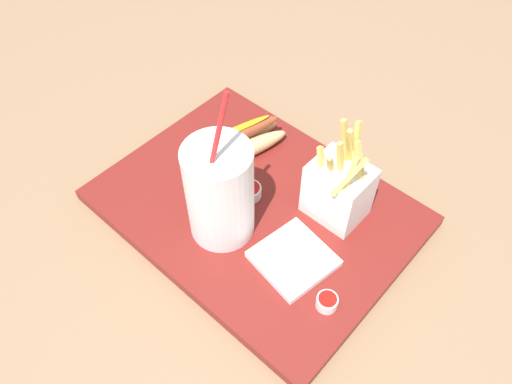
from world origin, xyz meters
name	(u,v)px	position (x,y,z in m)	size (l,w,h in m)	color
ground_plane	(256,215)	(0.00, 0.00, -0.01)	(2.40, 2.40, 0.02)	#8C6B4C
food_tray	(256,208)	(0.00, 0.00, 0.01)	(0.48, 0.36, 0.02)	maroon
soda_cup	(220,192)	(-0.01, -0.07, 0.10)	(0.10, 0.10, 0.26)	white
fries_basket	(338,189)	(0.10, 0.07, 0.07)	(0.09, 0.08, 0.17)	white
hot_dog_1	(239,143)	(-0.10, 0.07, 0.04)	(0.10, 0.18, 0.06)	#DBB775
ketchup_cup_1	(250,191)	(-0.02, 0.01, 0.03)	(0.04, 0.04, 0.02)	white
ketchup_cup_2	(327,302)	(0.19, -0.07, 0.03)	(0.03, 0.03, 0.02)	white
napkin_stack	(293,259)	(0.11, -0.04, 0.03)	(0.10, 0.10, 0.01)	white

